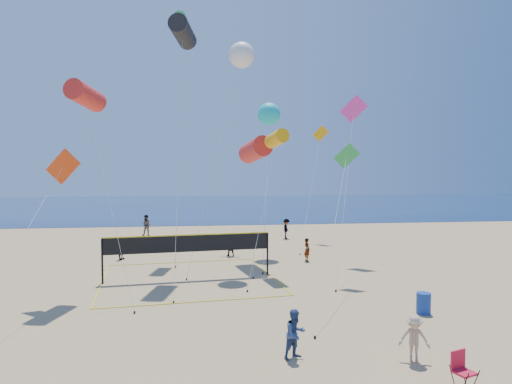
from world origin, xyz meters
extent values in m
cube|color=#101E4D|center=(0.00, 62.00, 0.01)|extent=(140.00, 50.00, 0.03)
imported|color=navy|center=(1.79, 4.10, 0.76)|extent=(0.92, 0.85, 1.53)
imported|color=tan|center=(5.32, 3.43, 0.71)|extent=(1.05, 0.84, 1.42)
imported|color=gray|center=(-6.19, 20.41, 0.74)|extent=(0.74, 0.93, 1.48)
imported|color=gray|center=(0.88, 20.72, 0.74)|extent=(1.43, 0.82, 1.47)
imported|color=gray|center=(5.56, 18.46, 0.73)|extent=(0.45, 0.59, 1.46)
imported|color=gray|center=(-5.75, 30.75, 0.91)|extent=(0.96, 0.79, 1.82)
imported|color=gray|center=(6.00, 27.70, 0.83)|extent=(0.94, 1.21, 1.65)
cube|color=red|center=(5.87, 1.66, 0.42)|extent=(0.64, 0.61, 0.06)
cube|color=red|center=(5.80, 1.86, 0.71)|extent=(0.51, 0.21, 0.52)
cylinder|color=black|center=(5.74, 1.42, 0.24)|extent=(0.11, 0.26, 0.67)
cylinder|color=black|center=(5.61, 1.77, 0.24)|extent=(0.11, 0.26, 0.67)
cylinder|color=black|center=(6.13, 1.55, 0.24)|extent=(0.11, 0.26, 0.67)
cylinder|color=black|center=(6.00, 1.91, 0.24)|extent=(0.11, 0.26, 0.67)
cylinder|color=navy|center=(7.83, 7.72, 0.42)|extent=(0.61, 0.61, 0.85)
cylinder|color=black|center=(-6.07, 14.23, 1.16)|extent=(0.10, 0.10, 2.32)
cylinder|color=black|center=(2.56, 15.21, 1.16)|extent=(0.10, 0.10, 2.32)
cube|color=black|center=(-1.76, 14.72, 1.88)|extent=(8.63, 1.00, 0.87)
cube|color=yellow|center=(-1.76, 14.72, 2.34)|extent=(8.63, 1.01, 0.06)
cube|color=yellow|center=(-1.27, 10.40, 0.01)|extent=(8.83, 1.06, 0.02)
cube|color=yellow|center=(-2.25, 19.03, 0.01)|extent=(8.83, 1.06, 0.02)
cylinder|color=red|center=(-6.40, 12.84, 9.25)|extent=(1.55, 2.51, 1.28)
cylinder|color=silver|center=(-5.08, 10.98, 4.65)|extent=(2.64, 3.74, 9.21)
cylinder|color=black|center=(-3.77, 9.12, 0.05)|extent=(0.08, 0.08, 0.10)
cylinder|color=black|center=(-2.04, 17.19, 13.60)|extent=(1.59, 2.76, 1.42)
cylinder|color=silver|center=(-2.16, 13.76, 6.83)|extent=(0.26, 6.86, 13.56)
cylinder|color=black|center=(-2.28, 10.34, 0.05)|extent=(0.08, 0.08, 0.10)
cylinder|color=#F2A70B|center=(3.20, 16.09, 7.54)|extent=(1.20, 2.06, 1.06)
cylinder|color=silver|center=(2.14, 13.92, 3.80)|extent=(2.14, 4.34, 7.50)
cylinder|color=black|center=(1.08, 11.76, 0.05)|extent=(0.08, 0.08, 0.10)
cube|color=#F54611|center=(-7.16, 11.75, 5.95)|extent=(1.62, 0.40, 1.64)
cylinder|color=silver|center=(-7.60, 7.44, 3.00)|extent=(0.89, 8.63, 5.91)
cube|color=green|center=(6.56, 13.83, 6.52)|extent=(1.36, 0.35, 1.38)
cylinder|color=silver|center=(4.68, 9.70, 3.28)|extent=(3.79, 8.26, 6.48)
cylinder|color=black|center=(2.79, 5.58, 0.05)|extent=(0.08, 0.08, 0.10)
cube|color=#F83CA8|center=(8.78, 19.21, 9.71)|extent=(1.70, 0.66, 1.79)
cylinder|color=silver|center=(7.02, 15.24, 4.88)|extent=(3.53, 7.96, 9.66)
cylinder|color=black|center=(5.26, 11.27, 0.05)|extent=(0.08, 0.08, 0.10)
sphere|color=white|center=(1.39, 17.94, 12.60)|extent=(1.81, 1.81, 1.53)
cylinder|color=silver|center=(-0.23, 16.18, 6.33)|extent=(3.26, 3.53, 12.56)
cylinder|color=black|center=(-1.85, 14.43, 0.05)|extent=(0.08, 0.08, 0.10)
sphere|color=#16CACA|center=(3.67, 22.08, 9.63)|extent=(1.67, 1.67, 1.57)
cylinder|color=silver|center=(2.99, 18.70, 4.84)|extent=(1.38, 6.79, 9.59)
cylinder|color=black|center=(2.31, 15.31, 0.05)|extent=(0.08, 0.08, 0.10)
cylinder|color=green|center=(-2.24, 22.44, 15.72)|extent=(1.21, 2.14, 1.10)
cylinder|color=silver|center=(-2.41, 20.00, 7.89)|extent=(0.36, 4.88, 15.68)
cylinder|color=black|center=(-2.58, 17.57, 0.05)|extent=(0.08, 0.08, 0.10)
cube|color=#F2A70B|center=(8.75, 27.28, 8.72)|extent=(1.21, 0.71, 1.37)
cylinder|color=silver|center=(7.16, 23.90, 4.39)|extent=(3.20, 6.77, 8.68)
cylinder|color=black|center=(5.57, 20.52, 0.05)|extent=(0.08, 0.08, 0.10)
cylinder|color=red|center=(2.32, 18.90, 7.01)|extent=(1.90, 3.25, 1.67)
cylinder|color=silver|center=(1.99, 16.64, 3.53)|extent=(0.68, 4.54, 6.97)
cylinder|color=black|center=(1.66, 14.37, 0.05)|extent=(0.08, 0.08, 0.10)
camera|label=1|loc=(-1.09, -9.46, 5.88)|focal=32.00mm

